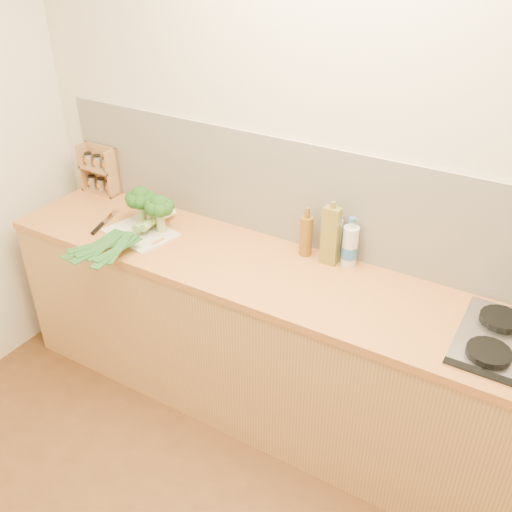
% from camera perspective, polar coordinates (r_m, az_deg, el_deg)
% --- Properties ---
extents(room_shell, '(3.50, 3.50, 3.50)m').
position_cam_1_polar(room_shell, '(2.75, 7.28, 5.38)').
color(room_shell, beige).
rests_on(room_shell, ground).
extents(counter, '(3.20, 0.62, 0.90)m').
position_cam_1_polar(counter, '(2.93, 3.96, -9.54)').
color(counter, tan).
rests_on(counter, ground).
extents(chopping_board, '(0.40, 0.33, 0.01)m').
position_cam_1_polar(chopping_board, '(3.07, -11.45, 2.30)').
color(chopping_board, silver).
rests_on(chopping_board, counter).
extents(broccoli_left, '(0.17, 0.17, 0.21)m').
position_cam_1_polar(broccoli_left, '(3.10, -11.45, 5.65)').
color(broccoli_left, '#9DB96C').
rests_on(broccoli_left, chopping_board).
extents(broccoli_right, '(0.16, 0.16, 0.20)m').
position_cam_1_polar(broccoli_right, '(2.99, -9.64, 4.85)').
color(broccoli_right, '#9DB96C').
rests_on(broccoli_right, chopping_board).
extents(leek_front, '(0.21, 0.68, 0.04)m').
position_cam_1_polar(leek_front, '(3.05, -12.07, 2.72)').
color(leek_front, white).
rests_on(leek_front, chopping_board).
extents(leek_mid, '(0.14, 0.65, 0.04)m').
position_cam_1_polar(leek_mid, '(2.99, -12.03, 2.49)').
color(leek_mid, white).
rests_on(leek_mid, chopping_board).
extents(leek_back, '(0.15, 0.66, 0.04)m').
position_cam_1_polar(leek_back, '(2.96, -11.33, 2.63)').
color(leek_back, white).
rests_on(leek_back, chopping_board).
extents(chefs_knife, '(0.12, 0.29, 0.02)m').
position_cam_1_polar(chefs_knife, '(3.18, -15.29, 2.95)').
color(chefs_knife, silver).
rests_on(chefs_knife, counter).
extents(spice_rack, '(0.24, 0.10, 0.29)m').
position_cam_1_polar(spice_rack, '(3.55, -15.27, 8.11)').
color(spice_rack, '#AA8149').
rests_on(spice_rack, counter).
extents(oil_tin, '(0.08, 0.05, 0.33)m').
position_cam_1_polar(oil_tin, '(2.71, 7.48, 2.03)').
color(oil_tin, olive).
rests_on(oil_tin, counter).
extents(glass_bottle, '(0.07, 0.07, 0.28)m').
position_cam_1_polar(glass_bottle, '(2.75, 7.83, 1.66)').
color(glass_bottle, silver).
rests_on(glass_bottle, counter).
extents(amber_bottle, '(0.06, 0.06, 0.26)m').
position_cam_1_polar(amber_bottle, '(2.79, 5.03, 2.10)').
color(amber_bottle, brown).
rests_on(amber_bottle, counter).
extents(water_bottle, '(0.08, 0.08, 0.23)m').
position_cam_1_polar(water_bottle, '(2.74, 9.36, 0.90)').
color(water_bottle, silver).
rests_on(water_bottle, counter).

